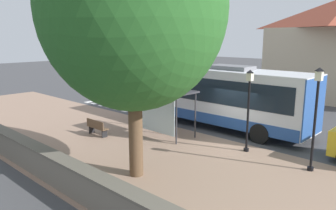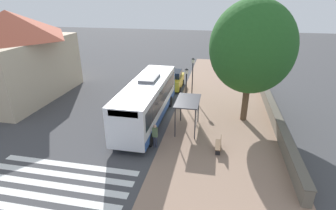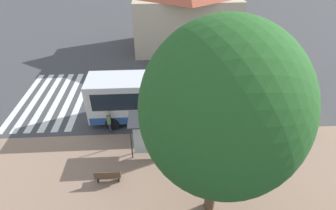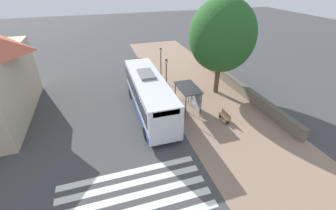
% 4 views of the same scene
% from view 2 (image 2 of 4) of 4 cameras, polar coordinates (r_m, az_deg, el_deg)
% --- Properties ---
extents(ground_plane, '(120.00, 120.00, 0.00)m').
position_cam_2_polar(ground_plane, '(23.70, 1.25, -1.74)').
color(ground_plane, '#424244').
rests_on(ground_plane, ground).
extents(sidewalk_plaza, '(9.00, 44.00, 0.02)m').
position_cam_2_polar(sidewalk_plaza, '(23.41, 12.16, -2.58)').
color(sidewalk_plaza, '#937560').
rests_on(sidewalk_plaza, ground).
extents(crosswalk_stripes, '(9.00, 5.25, 0.01)m').
position_cam_2_polar(crosswalk_stripes, '(16.44, -24.88, -16.54)').
color(crosswalk_stripes, silver).
rests_on(crosswalk_stripes, ground).
extents(stone_wall, '(0.60, 20.00, 1.11)m').
position_cam_2_polar(stone_wall, '(23.67, 22.10, -2.07)').
color(stone_wall, '#6B6356').
rests_on(stone_wall, ground).
extents(background_building, '(8.08, 12.05, 8.59)m').
position_cam_2_polar(background_building, '(30.32, -30.42, 9.42)').
color(background_building, '#C6B293').
rests_on(background_building, ground).
extents(bus, '(2.75, 10.98, 3.62)m').
position_cam_2_polar(bus, '(21.61, -4.52, 1.09)').
color(bus, silver).
rests_on(bus, ground).
extents(bus_shelter, '(1.77, 3.10, 2.48)m').
position_cam_2_polar(bus_shelter, '(20.06, 4.78, -0.10)').
color(bus_shelter, '#2D2D33').
rests_on(bus_shelter, ground).
extents(pedestrian, '(0.34, 0.23, 1.77)m').
position_cam_2_polar(pedestrian, '(18.10, -2.84, -6.34)').
color(pedestrian, '#2D3347').
rests_on(pedestrian, ground).
extents(bench, '(0.40, 1.46, 0.88)m').
position_cam_2_polar(bench, '(18.32, 11.04, -8.49)').
color(bench, brown).
rests_on(bench, ground).
extents(street_lamp_near, '(0.28, 0.28, 3.77)m').
position_cam_2_polar(street_lamp_near, '(24.21, 3.99, 4.48)').
color(street_lamp_near, black).
rests_on(street_lamp_near, ground).
extents(street_lamp_far, '(0.28, 0.28, 4.07)m').
position_cam_2_polar(street_lamp_far, '(26.96, 5.37, 6.75)').
color(street_lamp_far, black).
rests_on(street_lamp_far, ground).
extents(shade_tree, '(6.54, 6.54, 9.76)m').
position_cam_2_polar(shade_tree, '(21.54, 17.81, 11.86)').
color(shade_tree, brown).
rests_on(shade_tree, ground).
extents(parked_car_behind_bus, '(1.90, 4.08, 2.01)m').
position_cam_2_polar(parked_car_behind_bus, '(29.74, 1.31, 5.47)').
color(parked_car_behind_bus, gold).
rests_on(parked_car_behind_bus, ground).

